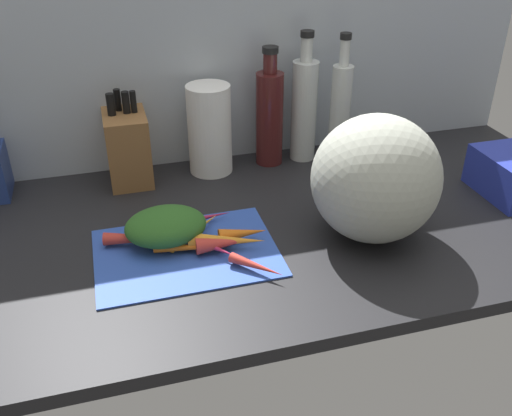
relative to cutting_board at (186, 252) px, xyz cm
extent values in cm
cube|color=black|center=(20.64, 7.79, -1.90)|extent=(170.00, 80.00, 3.00)
cube|color=#ADB7C1|center=(20.64, 46.29, 29.60)|extent=(170.00, 3.00, 60.00)
cube|color=#2D51B7|center=(0.00, 0.00, 0.00)|extent=(38.24, 27.88, 0.80)
cone|color=orange|center=(-1.33, 2.56, 1.42)|extent=(15.29, 5.22, 2.04)
cone|color=red|center=(-8.20, 4.89, 1.82)|extent=(17.26, 6.81, 2.84)
cone|color=orange|center=(12.66, 0.65, 2.03)|extent=(10.69, 3.63, 3.25)
cone|color=red|center=(12.42, -10.95, 1.51)|extent=(9.91, 10.21, 2.22)
cone|color=#B2264C|center=(5.27, 10.24, 1.41)|extent=(14.35, 3.67, 2.03)
cone|color=orange|center=(0.22, -0.78, 1.59)|extent=(14.07, 6.14, 2.38)
cone|color=#B2264C|center=(3.90, -0.67, 1.81)|extent=(12.75, 14.44, 2.81)
cone|color=red|center=(7.74, -2.11, 2.18)|extent=(11.86, 4.10, 3.57)
cone|color=orange|center=(8.64, -1.51, 2.20)|extent=(16.57, 7.81, 3.60)
cone|color=orange|center=(3.05, 5.46, 1.46)|extent=(13.89, 12.50, 2.11)
ellipsoid|color=#2D6023|center=(-3.36, 4.78, 4.11)|extent=(17.53, 13.49, 7.42)
ellipsoid|color=#B2B7A8|center=(40.77, -3.58, 13.46)|extent=(27.61, 27.27, 27.72)
cube|color=brown|center=(-8.11, 38.48, 8.74)|extent=(10.52, 16.92, 18.28)
cylinder|color=black|center=(-10.88, 37.75, 20.63)|extent=(2.04, 2.04, 5.50)
cylinder|color=black|center=(-9.03, 40.64, 20.63)|extent=(1.71, 1.71, 5.50)
cylinder|color=black|center=(-7.19, 38.19, 20.63)|extent=(1.89, 1.89, 5.50)
cylinder|color=black|center=(-5.35, 38.23, 20.63)|extent=(1.53, 1.53, 5.50)
cylinder|color=white|center=(13.33, 37.29, 11.48)|extent=(11.47, 11.47, 23.75)
cylinder|color=#471919|center=(30.00, 38.12, 12.24)|extent=(7.42, 7.42, 25.27)
cylinder|color=#471919|center=(30.00, 38.12, 27.51)|extent=(3.65, 3.65, 5.27)
cylinder|color=black|center=(30.00, 38.12, 30.94)|extent=(4.20, 4.20, 1.60)
cylinder|color=silver|center=(39.93, 38.38, 13.33)|extent=(7.02, 7.02, 27.46)
cylinder|color=silver|center=(39.93, 38.38, 30.24)|extent=(3.14, 3.14, 6.36)
cylinder|color=black|center=(39.93, 38.38, 34.22)|extent=(3.61, 3.61, 1.60)
cylinder|color=silver|center=(48.79, 34.33, 12.98)|extent=(5.58, 5.58, 26.75)
cylinder|color=silver|center=(48.79, 34.33, 29.78)|extent=(2.60, 2.60, 6.85)
cylinder|color=black|center=(48.79, 34.33, 34.00)|extent=(2.99, 2.99, 1.60)
camera|label=1|loc=(-12.70, -99.15, 68.83)|focal=39.72mm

